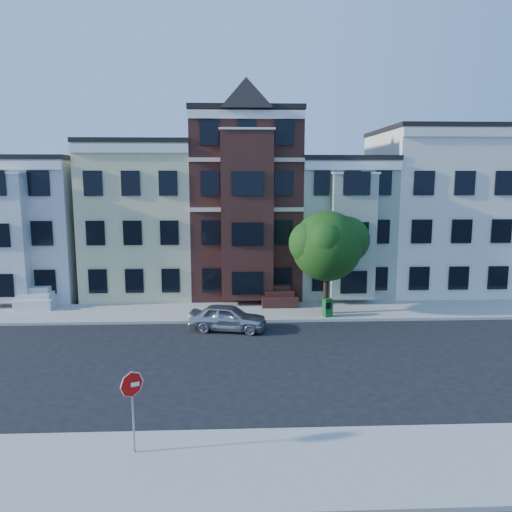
{
  "coord_description": "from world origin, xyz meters",
  "views": [
    {
      "loc": [
        -0.79,
        -20.62,
        7.98
      ],
      "look_at": [
        0.25,
        3.12,
        4.2
      ],
      "focal_mm": 35.0,
      "sensor_mm": 36.0,
      "label": 1
    }
  ],
  "objects_px": {
    "newspaper_box": "(327,307)",
    "stop_sign": "(133,407)",
    "street_tree": "(327,251)",
    "parked_car": "(228,317)"
  },
  "relations": [
    {
      "from": "newspaper_box",
      "to": "stop_sign",
      "type": "bearing_deg",
      "value": -141.57
    },
    {
      "from": "street_tree",
      "to": "stop_sign",
      "type": "xyz_separation_m",
      "value": [
        -8.16,
        -14.4,
        -2.29
      ]
    },
    {
      "from": "street_tree",
      "to": "stop_sign",
      "type": "height_order",
      "value": "street_tree"
    },
    {
      "from": "street_tree",
      "to": "stop_sign",
      "type": "relative_size",
      "value": 2.67
    },
    {
      "from": "parked_car",
      "to": "newspaper_box",
      "type": "height_order",
      "value": "parked_car"
    },
    {
      "from": "street_tree",
      "to": "newspaper_box",
      "type": "height_order",
      "value": "street_tree"
    },
    {
      "from": "stop_sign",
      "to": "street_tree",
      "type": "bearing_deg",
      "value": 38.69
    },
    {
      "from": "parked_car",
      "to": "newspaper_box",
      "type": "bearing_deg",
      "value": -59.92
    },
    {
      "from": "parked_car",
      "to": "newspaper_box",
      "type": "xyz_separation_m",
      "value": [
        5.62,
        1.87,
        -0.03
      ]
    },
    {
      "from": "newspaper_box",
      "to": "stop_sign",
      "type": "xyz_separation_m",
      "value": [
        -8.15,
        -13.78,
        0.86
      ]
    }
  ]
}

